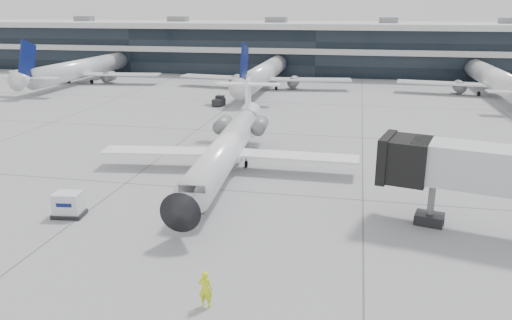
# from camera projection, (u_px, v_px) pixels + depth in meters

# --- Properties ---
(ground) EXTENTS (220.00, 220.00, 0.00)m
(ground) POSITION_uv_depth(u_px,v_px,m) (239.00, 191.00, 41.00)
(ground) COLOR gray
(ground) RESTS_ON ground
(terminal) EXTENTS (170.00, 22.00, 10.00)m
(terminal) POSITION_uv_depth(u_px,v_px,m) (320.00, 50.00, 116.37)
(terminal) COLOR black
(terminal) RESTS_ON ground
(bg_jet_left) EXTENTS (32.00, 40.00, 9.60)m
(bg_jet_left) POSITION_uv_depth(u_px,v_px,m) (86.00, 82.00, 101.08)
(bg_jet_left) COLOR white
(bg_jet_left) RESTS_ON ground
(bg_jet_center) EXTENTS (32.00, 40.00, 9.60)m
(bg_jet_center) POSITION_uv_depth(u_px,v_px,m) (265.00, 88.00, 94.05)
(bg_jet_center) COLOR white
(bg_jet_center) RESTS_ON ground
(bg_jet_right) EXTENTS (32.00, 40.00, 9.60)m
(bg_jet_right) POSITION_uv_depth(u_px,v_px,m) (491.00, 95.00, 86.46)
(bg_jet_right) COLOR white
(bg_jet_right) RESTS_ON ground
(regional_jet) EXTENTS (23.82, 29.75, 6.87)m
(regional_jet) POSITION_uv_depth(u_px,v_px,m) (228.00, 146.00, 45.60)
(regional_jet) COLOR white
(regional_jet) RESTS_ON ground
(ramp_worker) EXTENTS (0.75, 0.51, 1.99)m
(ramp_worker) POSITION_uv_depth(u_px,v_px,m) (206.00, 289.00, 24.94)
(ramp_worker) COLOR #DBF91A
(ramp_worker) RESTS_ON ground
(cargo_uld) EXTENTS (2.34, 1.86, 1.76)m
(cargo_uld) POSITION_uv_depth(u_px,v_px,m) (68.00, 205.00, 35.87)
(cargo_uld) COLOR black
(cargo_uld) RESTS_ON ground
(traffic_cone) EXTENTS (0.52, 0.52, 0.59)m
(traffic_cone) POSITION_uv_depth(u_px,v_px,m) (215.00, 151.00, 51.35)
(traffic_cone) COLOR #D85E0B
(traffic_cone) RESTS_ON ground
(far_tug) EXTENTS (1.64, 2.49, 1.50)m
(far_tug) POSITION_uv_depth(u_px,v_px,m) (219.00, 101.00, 76.50)
(far_tug) COLOR black
(far_tug) RESTS_ON ground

